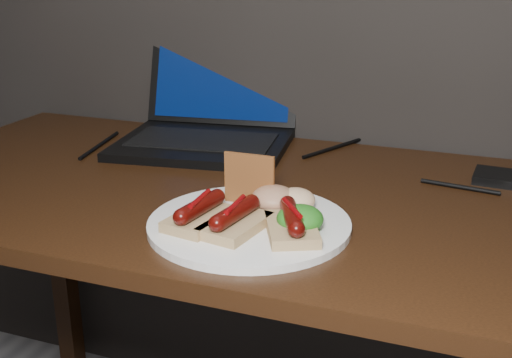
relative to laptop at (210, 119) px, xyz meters
name	(u,v)px	position (x,y,z in m)	size (l,w,h in m)	color
desk	(238,232)	(0.17, -0.26, -0.14)	(1.40, 0.70, 0.75)	#341C0D
laptop	(210,119)	(0.00, 0.00, 0.00)	(0.41, 0.41, 0.25)	black
hard_drive	(504,178)	(0.62, -0.06, -0.04)	(0.11, 0.08, 0.02)	black
desk_cables	(267,159)	(0.17, -0.09, -0.05)	(0.85, 0.40, 0.01)	black
plate	(249,224)	(0.25, -0.42, -0.04)	(0.31, 0.31, 0.01)	white
bread_sausage_left	(200,214)	(0.19, -0.46, -0.02)	(0.09, 0.12, 0.04)	tan
bread_sausage_center	(235,220)	(0.25, -0.46, -0.02)	(0.09, 0.13, 0.04)	tan
bread_sausage_right	(292,223)	(0.33, -0.45, -0.02)	(0.11, 0.13, 0.04)	tan
crispbread	(249,179)	(0.23, -0.35, 0.00)	(0.09, 0.01, 0.09)	#A15D2C
salad_greens	(300,219)	(0.34, -0.43, -0.02)	(0.07, 0.07, 0.04)	#136214
salsa_mound	(274,198)	(0.28, -0.37, -0.02)	(0.07, 0.07, 0.04)	maroon
coleslaw_mound	(295,200)	(0.31, -0.36, -0.02)	(0.06, 0.06, 0.04)	beige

